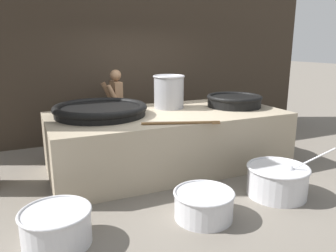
{
  "coord_description": "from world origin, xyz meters",
  "views": [
    {
      "loc": [
        -2.23,
        -4.99,
        2.07
      ],
      "look_at": [
        0.0,
        0.0,
        0.71
      ],
      "focal_mm": 35.0,
      "sensor_mm": 36.0,
      "label": 1
    }
  ],
  "objects_px": {
    "prep_bowl_meat": "(56,225)",
    "cook": "(116,106)",
    "giant_wok_far": "(234,100)",
    "stock_pot": "(169,91)",
    "prep_bowl_extra": "(204,203)",
    "prep_bowl_vegetables": "(277,179)",
    "giant_wok_near": "(100,110)"
  },
  "relations": [
    {
      "from": "prep_bowl_meat",
      "to": "cook",
      "type": "bearing_deg",
      "value": 63.66
    },
    {
      "from": "giant_wok_far",
      "to": "stock_pot",
      "type": "distance_m",
      "value": 1.24
    },
    {
      "from": "giant_wok_far",
      "to": "prep_bowl_extra",
      "type": "relative_size",
      "value": 1.36
    },
    {
      "from": "prep_bowl_vegetables",
      "to": "giant_wok_far",
      "type": "bearing_deg",
      "value": 75.77
    },
    {
      "from": "prep_bowl_vegetables",
      "to": "giant_wok_near",
      "type": "bearing_deg",
      "value": 135.94
    },
    {
      "from": "giant_wok_near",
      "to": "giant_wok_far",
      "type": "bearing_deg",
      "value": -5.35
    },
    {
      "from": "giant_wok_near",
      "to": "giant_wok_far",
      "type": "distance_m",
      "value": 2.46
    },
    {
      "from": "prep_bowl_vegetables",
      "to": "prep_bowl_meat",
      "type": "relative_size",
      "value": 1.25
    },
    {
      "from": "stock_pot",
      "to": "prep_bowl_meat",
      "type": "relative_size",
      "value": 0.78
    },
    {
      "from": "giant_wok_near",
      "to": "prep_bowl_meat",
      "type": "bearing_deg",
      "value": -116.26
    },
    {
      "from": "stock_pot",
      "to": "prep_bowl_vegetables",
      "type": "bearing_deg",
      "value": -70.86
    },
    {
      "from": "giant_wok_far",
      "to": "prep_bowl_meat",
      "type": "distance_m",
      "value": 3.88
    },
    {
      "from": "giant_wok_near",
      "to": "prep_bowl_vegetables",
      "type": "relative_size",
      "value": 1.6
    },
    {
      "from": "giant_wok_near",
      "to": "stock_pot",
      "type": "distance_m",
      "value": 1.31
    },
    {
      "from": "giant_wok_near",
      "to": "stock_pot",
      "type": "bearing_deg",
      "value": 6.37
    },
    {
      "from": "prep_bowl_extra",
      "to": "cook",
      "type": "bearing_deg",
      "value": 93.11
    },
    {
      "from": "prep_bowl_vegetables",
      "to": "prep_bowl_extra",
      "type": "height_order",
      "value": "prep_bowl_vegetables"
    },
    {
      "from": "cook",
      "to": "prep_bowl_vegetables",
      "type": "relative_size",
      "value": 1.68
    },
    {
      "from": "stock_pot",
      "to": "prep_bowl_vegetables",
      "type": "relative_size",
      "value": 0.63
    },
    {
      "from": "stock_pot",
      "to": "cook",
      "type": "xyz_separation_m",
      "value": [
        -0.71,
        1.02,
        -0.39
      ]
    },
    {
      "from": "stock_pot",
      "to": "prep_bowl_vegetables",
      "type": "xyz_separation_m",
      "value": [
        0.73,
        -2.1,
        -1.02
      ]
    },
    {
      "from": "cook",
      "to": "giant_wok_near",
      "type": "bearing_deg",
      "value": 64.82
    },
    {
      "from": "giant_wok_far",
      "to": "prep_bowl_vegetables",
      "type": "bearing_deg",
      "value": -104.23
    },
    {
      "from": "stock_pot",
      "to": "prep_bowl_extra",
      "type": "height_order",
      "value": "stock_pot"
    },
    {
      "from": "giant_wok_far",
      "to": "prep_bowl_vegetables",
      "type": "relative_size",
      "value": 1.07
    },
    {
      "from": "prep_bowl_meat",
      "to": "prep_bowl_vegetables",
      "type": "bearing_deg",
      "value": -0.8
    },
    {
      "from": "prep_bowl_meat",
      "to": "prep_bowl_extra",
      "type": "relative_size",
      "value": 1.01
    },
    {
      "from": "prep_bowl_vegetables",
      "to": "prep_bowl_extra",
      "type": "distance_m",
      "value": 1.27
    },
    {
      "from": "stock_pot",
      "to": "giant_wok_near",
      "type": "bearing_deg",
      "value": -173.63
    },
    {
      "from": "prep_bowl_meat",
      "to": "giant_wok_far",
      "type": "bearing_deg",
      "value": 26.33
    },
    {
      "from": "cook",
      "to": "prep_bowl_vegetables",
      "type": "bearing_deg",
      "value": 116.01
    },
    {
      "from": "prep_bowl_vegetables",
      "to": "prep_bowl_meat",
      "type": "distance_m",
      "value": 2.96
    }
  ]
}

